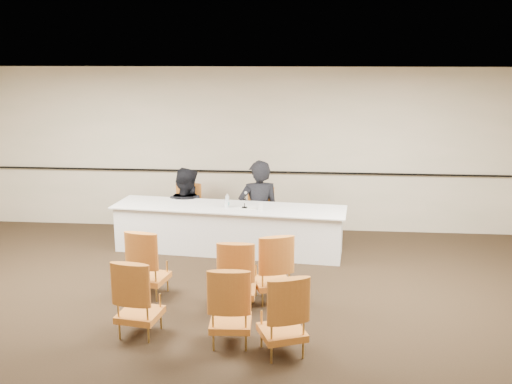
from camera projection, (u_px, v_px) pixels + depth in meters
floor at (213, 324)px, 6.97m from camera, size 10.00×10.00×0.00m
ceiling at (209, 74)px, 6.27m from camera, size 10.00×10.00×0.00m
wall_back at (247, 150)px, 10.49m from camera, size 10.00×0.04×3.00m
wall_rail at (247, 172)px, 10.55m from camera, size 9.80×0.04×0.03m
panel_table at (229, 229)px, 9.48m from camera, size 3.91×1.26×0.77m
panelist_main at (259, 216)px, 9.93m from camera, size 0.80×0.61×1.97m
panelist_main_chair at (259, 216)px, 9.93m from camera, size 0.55×0.55×0.95m
panelist_second at (186, 217)px, 10.19m from camera, size 1.07×0.95×1.82m
panelist_second_chair at (186, 212)px, 10.16m from camera, size 0.55×0.55×0.95m
papers at (248, 208)px, 9.29m from camera, size 0.35×0.30×0.00m
microphone at (244, 201)px, 9.26m from camera, size 0.10×0.18×0.25m
water_bottle at (227, 201)px, 9.33m from camera, size 0.08×0.08×0.22m
drinking_glass at (226, 205)px, 9.29m from camera, size 0.08×0.08×0.10m
coffee_cup at (260, 206)px, 9.17m from camera, size 0.08×0.08×0.12m
aud_chair_front_left at (149, 262)px, 7.70m from camera, size 0.58×0.58×0.95m
aud_chair_front_mid at (238, 274)px, 7.28m from camera, size 0.51×0.51×0.95m
aud_chair_front_right at (272, 267)px, 7.54m from camera, size 0.63×0.63×0.95m
aud_chair_back_left at (139, 296)px, 6.61m from camera, size 0.57×0.57×0.95m
aud_chair_back_mid at (230, 304)px, 6.39m from camera, size 0.53×0.53×0.95m
aud_chair_back_right at (282, 313)px, 6.18m from camera, size 0.65×0.65×0.95m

